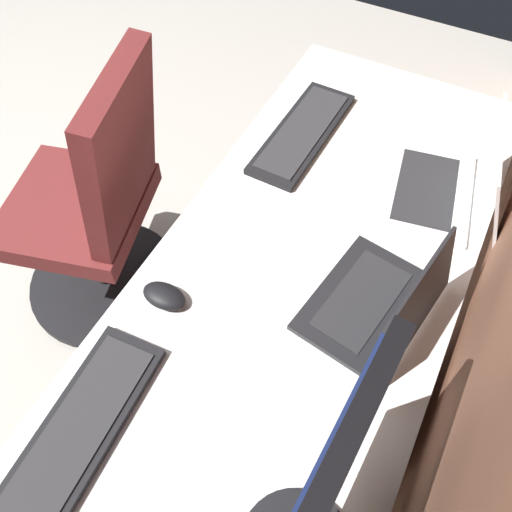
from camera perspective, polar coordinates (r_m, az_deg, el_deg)
desk at (r=1.25m, az=2.06°, el=-8.54°), size 1.97×0.70×0.73m
drawer_pedestal at (r=1.55m, az=3.41°, el=-12.80°), size 0.40×0.51×0.69m
laptop_leftmost at (r=1.44m, az=20.10°, el=7.20°), size 0.36×0.35×0.22m
laptop_left at (r=1.19m, az=13.20°, el=-4.82°), size 0.34×0.28×0.19m
keyboard_main at (r=1.56m, az=4.90°, el=12.84°), size 0.42×0.15×0.02m
keyboard_spare at (r=1.14m, az=-18.14°, el=-17.02°), size 0.43×0.16×0.02m
mouse_main at (r=1.22m, az=-9.66°, el=-4.17°), size 0.06×0.10×0.03m
office_chair at (r=1.79m, az=-16.33°, el=4.27°), size 0.56×0.60×0.97m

